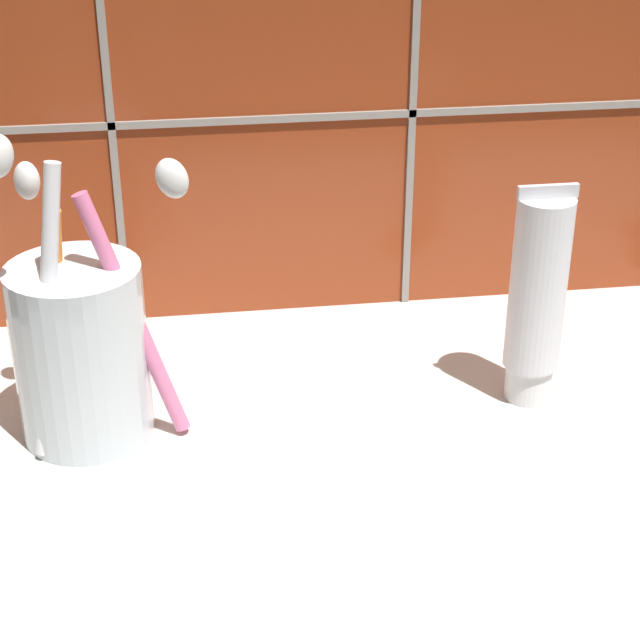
% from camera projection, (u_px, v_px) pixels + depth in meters
% --- Properties ---
extents(sink_counter, '(0.80, 0.36, 0.02)m').
position_uv_depth(sink_counter, '(433.00, 449.00, 0.63)').
color(sink_counter, silver).
rests_on(sink_counter, ground).
extents(tile_wall_backsplash, '(0.90, 0.02, 0.42)m').
position_uv_depth(tile_wall_backsplash, '(383.00, 34.00, 0.70)').
color(tile_wall_backsplash, '#933819').
rests_on(tile_wall_backsplash, ground).
extents(toothbrush_cup, '(0.11, 0.08, 0.19)m').
position_uv_depth(toothbrush_cup, '(81.00, 347.00, 0.60)').
color(toothbrush_cup, silver).
rests_on(toothbrush_cup, sink_counter).
extents(toothpaste_tube, '(0.04, 0.03, 0.14)m').
position_uv_depth(toothpaste_tube, '(537.00, 297.00, 0.63)').
color(toothpaste_tube, white).
rests_on(toothpaste_tube, sink_counter).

